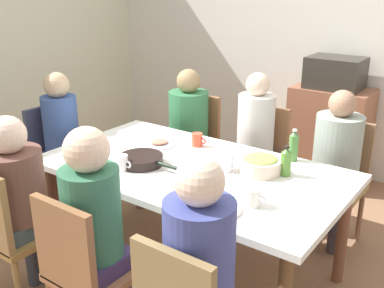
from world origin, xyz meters
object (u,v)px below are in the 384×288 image
person_0 (188,123)px  bottle_0 (286,162)px  bowl_0 (260,164)px  person_1 (63,135)px  chair_3 (338,175)px  cup_1 (253,197)px  person_6 (201,266)px  person_4 (254,136)px  person_2 (17,192)px  person_5 (94,221)px  cup_0 (226,163)px  chair_0 (194,141)px  microwave (335,73)px  chair_5 (84,268)px  cup_2 (123,163)px  side_cabinet (328,135)px  cup_3 (197,140)px  chair_4 (259,156)px  plate_2 (217,208)px  dining_table (192,177)px  chair_2 (8,229)px  serving_pan (142,160)px  plate_1 (159,143)px  person_3 (336,155)px  plate_0 (196,175)px  chair_1 (57,155)px  bottle_1 (294,146)px

person_0 → bottle_0: (1.16, -0.60, 0.12)m
bowl_0 → person_1: bearing=-174.1°
chair_3 → cup_1: size_ratio=7.50×
person_6 → bowl_0: person_6 is taller
person_4 → person_2: bearing=-111.1°
person_5 → cup_0: size_ratio=9.67×
chair_0 → microwave: microwave is taller
chair_3 → chair_5: same height
person_0 → chair_3: size_ratio=1.28×
cup_2 → side_cabinet: 2.29m
cup_1 → cup_3: cup_1 is taller
chair_4 → plate_2: (0.43, -1.30, 0.24)m
dining_table → cup_0: cup_0 is taller
chair_0 → bottle_0: bottle_0 is taller
person_0 → person_5: (0.63, -1.64, 0.03)m
cup_1 → person_4: bearing=117.9°
chair_2 → serving_pan: (0.36, 0.75, 0.25)m
plate_1 → microwave: (0.62, 1.74, 0.29)m
dining_table → cup_2: bearing=-136.6°
chair_0 → chair_5: size_ratio=1.00×
person_1 → cup_3: person_1 is taller
person_3 → bottle_0: (-0.10, -0.60, 0.13)m
cup_2 → bottle_0: 0.98m
chair_2 → plate_1: (0.22, 1.09, 0.24)m
serving_pan → chair_0: bearing=108.4°
cup_2 → chair_2: bearing=-117.6°
plate_0 → bowl_0: (0.27, 0.29, 0.04)m
cup_2 → bottle_0: bearing=31.3°
dining_table → chair_3: size_ratio=2.11×
person_2 → person_3: bearing=52.3°
bottle_0 → plate_0: bearing=-140.5°
chair_2 → plate_1: chair_2 is taller
chair_3 → plate_1: 1.30m
plate_0 → side_cabinet: size_ratio=0.23×
person_0 → chair_3: bearing=4.1°
chair_5 → chair_3: bearing=70.8°
chair_3 → cup_2: chair_3 is taller
person_0 → chair_5: 1.85m
plate_2 → serving_pan: serving_pan is taller
person_3 → cup_0: (-0.43, -0.75, 0.09)m
plate_0 → person_1: bearing=174.9°
dining_table → cup_3: bearing=119.8°
person_3 → plate_0: 1.07m
chair_1 → cup_0: bearing=2.6°
plate_2 → cup_1: (0.12, 0.15, 0.03)m
person_5 → cup_1: person_5 is taller
cup_0 → bottle_1: size_ratio=0.60×
person_0 → microwave: size_ratio=2.39×
plate_2 → cup_2: size_ratio=2.39×
person_5 → bowl_0: person_5 is taller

